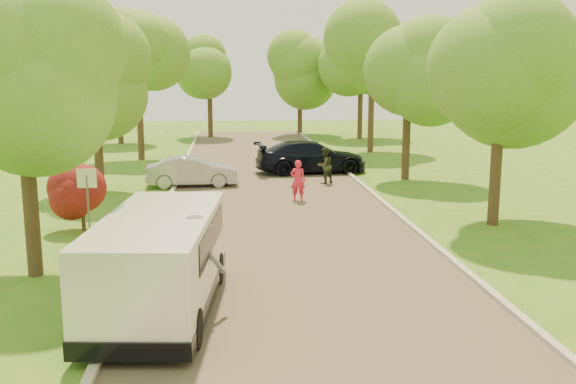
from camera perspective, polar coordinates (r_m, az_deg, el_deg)
name	(u,v)px	position (r m, az deg, el deg)	size (l,w,h in m)	color
ground	(304,280)	(15.51, 1.39, -7.83)	(100.00, 100.00, 0.00)	#35741B
road	(277,209)	(23.19, -0.95, -1.54)	(8.00, 60.00, 0.01)	#4C4438
curb_left	(164,210)	(23.23, -10.97, -1.58)	(0.18, 60.00, 0.12)	#B2AD9E
curb_right	(387,206)	(23.84, 8.80, -1.20)	(0.18, 60.00, 0.12)	#B2AD9E
street_sign	(87,190)	(19.32, -17.41, 0.19)	(0.55, 0.06, 2.17)	#59595E
red_shrub	(82,196)	(20.95, -17.84, -0.34)	(1.70, 1.70, 1.95)	#382619
tree_l_mida	(29,60)	(16.24, -22.05, 10.80)	(4.71, 4.60, 7.39)	#382619
tree_l_midb	(99,80)	(27.07, -16.43, 9.56)	(4.30, 4.20, 6.62)	#382619
tree_l_far	(141,61)	(36.89, -12.90, 11.30)	(4.92, 4.80, 7.79)	#382619
tree_r_mida	(510,51)	(21.48, 19.12, 11.76)	(5.13, 5.00, 7.95)	#382619
tree_r_midb	(413,72)	(29.79, 11.04, 10.43)	(4.51, 4.40, 7.01)	#382619
tree_r_far	(376,55)	(39.64, 7.85, 11.94)	(5.33, 5.20, 8.34)	#382619
tree_bg_a	(121,65)	(45.14, -14.65, 10.88)	(5.12, 5.00, 7.72)	#382619
tree_bg_b	(364,62)	(47.66, 6.79, 11.39)	(5.12, 5.00, 7.95)	#382619
tree_bg_c	(212,69)	(48.60, -6.77, 10.77)	(4.92, 4.80, 7.33)	#382619
tree_bg_d	(303,66)	(50.95, 1.33, 11.16)	(5.12, 5.00, 7.72)	#382619
minivan	(160,261)	(13.55, -11.33, -6.04)	(2.68, 5.66, 2.04)	white
silver_sedan	(192,172)	(28.03, -8.52, 1.81)	(1.37, 3.92, 1.29)	#A2A1A6
dark_sedan	(311,157)	(31.40, 2.04, 3.14)	(2.20, 5.42, 1.57)	black
longboard	(197,309)	(13.57, -8.12, -10.22)	(0.34, 1.02, 0.12)	black
skateboarder	(195,262)	(13.25, -8.23, -6.19)	(1.26, 0.73, 1.96)	slate
person_striped	(298,181)	(24.58, 0.89, 1.03)	(0.58, 0.38, 1.58)	red
person_olive	(325,166)	(28.38, 3.28, 2.36)	(0.79, 0.61, 1.62)	#2B2F1C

